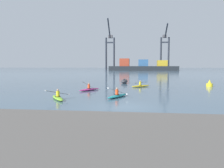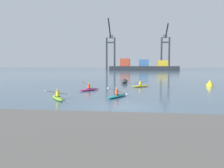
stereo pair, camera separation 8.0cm
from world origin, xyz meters
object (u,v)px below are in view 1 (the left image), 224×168
object	(u,v)px
gantry_crane_west	(110,47)
kayak_magenta	(89,89)
kayak_lime	(58,97)
kayak_yellow	(141,86)
capsized_dinghy	(124,81)
channel_buoy	(209,84)
kayak_teal	(117,96)
gantry_crane_west_mid	(165,48)
container_barge	(143,67)

from	to	relation	value
gantry_crane_west	kayak_magenta	world-z (taller)	gantry_crane_west
kayak_lime	kayak_yellow	bearing A→B (deg)	59.66
capsized_dinghy	kayak_lime	distance (m)	19.74
channel_buoy	kayak_teal	size ratio (longest dim) A/B	0.30
channel_buoy	gantry_crane_west_mid	bearing A→B (deg)	86.43
container_barge	channel_buoy	xyz separation A→B (m)	(7.76, -111.60, -2.19)
container_barge	kayak_yellow	xyz separation A→B (m)	(-2.21, -113.43, -2.38)
container_barge	capsized_dinghy	distance (m)	107.14
capsized_dinghy	channel_buoy	size ratio (longest dim) A/B	2.67
gantry_crane_west_mid	capsized_dinghy	distance (m)	123.41
gantry_crane_west_mid	kayak_lime	xyz separation A→B (m)	(-25.24, -139.89, -15.54)
gantry_crane_west	kayak_magenta	distance (m)	128.32
capsized_dinghy	kayak_magenta	size ratio (longest dim) A/B	0.83
gantry_crane_west_mid	channel_buoy	distance (m)	126.50
container_barge	kayak_teal	xyz separation A→B (m)	(-4.49, -124.30, -2.38)
capsized_dinghy	kayak_magenta	xyz separation A→B (m)	(-3.49, -11.85, -0.18)
gantry_crane_west_mid	kayak_teal	distance (m)	140.33
container_barge	channel_buoy	size ratio (longest dim) A/B	43.95
kayak_lime	kayak_magenta	bearing A→B (deg)	80.45
channel_buoy	kayak_teal	xyz separation A→B (m)	(-12.25, -12.69, -0.19)
gantry_crane_west_mid	kayak_magenta	bearing A→B (deg)	-100.27
capsized_dinghy	channel_buoy	xyz separation A→B (m)	(12.71, -4.60, 0.01)
kayak_teal	kayak_magenta	bearing A→B (deg)	126.02
kayak_lime	kayak_magenta	size ratio (longest dim) A/B	0.99
gantry_crane_west	kayak_yellow	bearing A→B (deg)	-80.54
kayak_magenta	kayak_teal	world-z (taller)	kayak_magenta
container_barge	kayak_lime	xyz separation A→B (m)	(-9.67, -126.18, -2.38)
gantry_crane_west	capsized_dinghy	distance (m)	117.09
container_barge	capsized_dinghy	world-z (taller)	container_barge
gantry_crane_west	channel_buoy	size ratio (longest dim) A/B	33.67
kayak_magenta	kayak_yellow	bearing A→B (deg)	41.08
gantry_crane_west	kayak_lime	size ratio (longest dim) A/B	10.55
gantry_crane_west	kayak_yellow	world-z (taller)	gantry_crane_west
gantry_crane_west_mid	kayak_yellow	world-z (taller)	gantry_crane_west_mid
kayak_magenta	kayak_yellow	world-z (taller)	kayak_magenta
gantry_crane_west_mid	kayak_lime	world-z (taller)	gantry_crane_west_mid
capsized_dinghy	kayak_lime	xyz separation A→B (m)	(-4.72, -19.17, -0.18)
kayak_magenta	kayak_lime	bearing A→B (deg)	-99.55
channel_buoy	kayak_magenta	world-z (taller)	kayak_magenta
capsized_dinghy	kayak_lime	world-z (taller)	kayak_lime
container_barge	kayak_lime	world-z (taller)	container_barge
kayak_yellow	channel_buoy	bearing A→B (deg)	10.38
kayak_magenta	kayak_teal	bearing A→B (deg)	-53.98
container_barge	capsized_dinghy	bearing A→B (deg)	-92.65
capsized_dinghy	kayak_yellow	world-z (taller)	kayak_yellow
kayak_teal	gantry_crane_west	bearing A→B (deg)	97.72
kayak_magenta	kayak_teal	distance (m)	6.72
container_barge	gantry_crane_west_mid	world-z (taller)	gantry_crane_west_mid
capsized_dinghy	gantry_crane_west_mid	bearing A→B (deg)	80.35
kayak_lime	kayak_magenta	world-z (taller)	kayak_magenta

